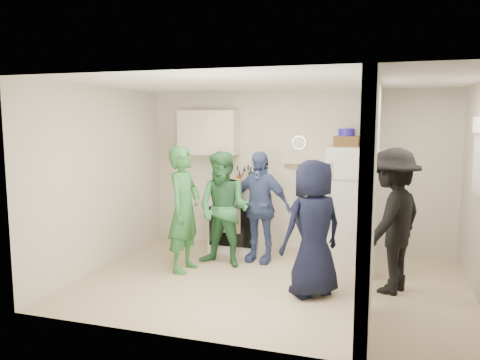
% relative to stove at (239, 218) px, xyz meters
% --- Properties ---
extents(floor, '(4.80, 4.80, 0.00)m').
position_rel_stove_xyz_m(floor, '(0.83, -1.37, -0.51)').
color(floor, '#C7B78C').
rests_on(floor, ground).
extents(wall_back, '(4.80, 0.00, 4.80)m').
position_rel_stove_xyz_m(wall_back, '(0.83, 0.33, 0.74)').
color(wall_back, silver).
rests_on(wall_back, floor).
extents(wall_front, '(4.80, 0.00, 4.80)m').
position_rel_stove_xyz_m(wall_front, '(0.83, -3.07, 0.74)').
color(wall_front, silver).
rests_on(wall_front, floor).
extents(wall_left, '(0.00, 3.40, 3.40)m').
position_rel_stove_xyz_m(wall_left, '(-1.57, -1.37, 0.74)').
color(wall_left, silver).
rests_on(wall_left, floor).
extents(ceiling, '(4.80, 4.80, 0.00)m').
position_rel_stove_xyz_m(ceiling, '(0.83, -1.37, 1.99)').
color(ceiling, white).
rests_on(ceiling, wall_back).
extents(partition_pier_back, '(0.12, 1.20, 2.50)m').
position_rel_stove_xyz_m(partition_pier_back, '(2.03, -0.27, 0.74)').
color(partition_pier_back, silver).
rests_on(partition_pier_back, floor).
extents(partition_pier_front, '(0.12, 1.20, 2.50)m').
position_rel_stove_xyz_m(partition_pier_front, '(2.03, -2.47, 0.74)').
color(partition_pier_front, silver).
rests_on(partition_pier_front, floor).
extents(partition_header, '(0.12, 1.00, 0.40)m').
position_rel_stove_xyz_m(partition_header, '(2.03, -1.37, 1.79)').
color(partition_header, silver).
rests_on(partition_header, partition_pier_back).
extents(stove, '(0.85, 0.71, 1.02)m').
position_rel_stove_xyz_m(stove, '(0.00, 0.00, 0.00)').
color(stove, white).
rests_on(stove, floor).
extents(upper_cabinet, '(0.95, 0.34, 0.70)m').
position_rel_stove_xyz_m(upper_cabinet, '(-0.57, 0.15, 1.34)').
color(upper_cabinet, silver).
rests_on(upper_cabinet, wall_back).
extents(fridge, '(0.69, 0.67, 1.67)m').
position_rel_stove_xyz_m(fridge, '(1.72, -0.03, 0.33)').
color(fridge, silver).
rests_on(fridge, floor).
extents(wicker_basket, '(0.35, 0.25, 0.15)m').
position_rel_stove_xyz_m(wicker_basket, '(1.62, 0.02, 1.24)').
color(wicker_basket, brown).
rests_on(wicker_basket, fridge).
extents(blue_bowl, '(0.24, 0.24, 0.11)m').
position_rel_stove_xyz_m(blue_bowl, '(1.62, 0.02, 1.37)').
color(blue_bowl, '#221595').
rests_on(blue_bowl, wicker_basket).
extents(yellow_cup_stack_top, '(0.09, 0.09, 0.25)m').
position_rel_stove_xyz_m(yellow_cup_stack_top, '(1.94, -0.13, 1.29)').
color(yellow_cup_stack_top, yellow).
rests_on(yellow_cup_stack_top, fridge).
extents(wall_clock, '(0.22, 0.02, 0.22)m').
position_rel_stove_xyz_m(wall_clock, '(0.88, 0.31, 1.19)').
color(wall_clock, white).
rests_on(wall_clock, wall_back).
extents(spice_shelf, '(0.35, 0.08, 0.03)m').
position_rel_stove_xyz_m(spice_shelf, '(0.83, 0.28, 0.84)').
color(spice_shelf, olive).
rests_on(spice_shelf, wall_back).
extents(yellow_cup_stack_stove, '(0.09, 0.09, 0.25)m').
position_rel_stove_xyz_m(yellow_cup_stack_stove, '(-0.12, -0.22, 0.63)').
color(yellow_cup_stack_stove, yellow).
rests_on(yellow_cup_stack_stove, stove).
extents(red_cup, '(0.09, 0.09, 0.12)m').
position_rel_stove_xyz_m(red_cup, '(0.22, -0.20, 0.57)').
color(red_cup, '#B50C26').
rests_on(red_cup, stove).
extents(person_green_left, '(0.45, 0.65, 1.70)m').
position_rel_stove_xyz_m(person_green_left, '(-0.40, -1.21, 0.34)').
color(person_green_left, '#2E7336').
rests_on(person_green_left, floor).
extents(person_green_center, '(0.87, 0.72, 1.62)m').
position_rel_stove_xyz_m(person_green_center, '(0.04, -0.85, 0.30)').
color(person_green_center, '#327342').
rests_on(person_green_center, floor).
extents(person_denim, '(0.99, 0.53, 1.61)m').
position_rel_stove_xyz_m(person_denim, '(0.46, -0.50, 0.30)').
color(person_denim, '#3B4780').
rests_on(person_denim, floor).
extents(person_navy, '(0.92, 0.91, 1.61)m').
position_rel_stove_xyz_m(person_navy, '(1.40, -1.60, 0.30)').
color(person_navy, black).
rests_on(person_navy, floor).
extents(person_nook, '(1.06, 1.29, 1.73)m').
position_rel_stove_xyz_m(person_nook, '(2.28, -1.20, 0.36)').
color(person_nook, black).
rests_on(person_nook, floor).
extents(bottle_a, '(0.06, 0.06, 0.27)m').
position_rel_stove_xyz_m(bottle_a, '(-0.28, 0.13, 0.64)').
color(bottle_a, brown).
rests_on(bottle_a, stove).
extents(bottle_b, '(0.07, 0.07, 0.26)m').
position_rel_stove_xyz_m(bottle_b, '(-0.16, -0.07, 0.64)').
color(bottle_b, '#1E5A2B').
rests_on(bottle_b, stove).
extents(bottle_c, '(0.07, 0.07, 0.30)m').
position_rel_stove_xyz_m(bottle_c, '(-0.08, 0.17, 0.66)').
color(bottle_c, silver).
rests_on(bottle_c, stove).
extents(bottle_d, '(0.06, 0.06, 0.25)m').
position_rel_stove_xyz_m(bottle_d, '(0.02, -0.06, 0.63)').
color(bottle_d, '#603A10').
rests_on(bottle_d, stove).
extents(bottle_e, '(0.08, 0.08, 0.32)m').
position_rel_stove_xyz_m(bottle_e, '(0.10, 0.17, 0.67)').
color(bottle_e, '#99A4AA').
rests_on(bottle_e, stove).
extents(bottle_f, '(0.07, 0.07, 0.31)m').
position_rel_stove_xyz_m(bottle_f, '(0.18, 0.01, 0.66)').
color(bottle_f, '#11301F').
rests_on(bottle_f, stove).
extents(bottle_g, '(0.07, 0.07, 0.33)m').
position_rel_stove_xyz_m(bottle_g, '(0.25, 0.16, 0.67)').
color(bottle_g, olive).
rests_on(bottle_g, stove).
extents(bottle_h, '(0.08, 0.08, 0.24)m').
position_rel_stove_xyz_m(bottle_h, '(-0.30, -0.12, 0.63)').
color(bottle_h, '#AAB0B7').
rests_on(bottle_h, stove).
extents(bottle_i, '(0.06, 0.06, 0.26)m').
position_rel_stove_xyz_m(bottle_i, '(0.04, 0.10, 0.64)').
color(bottle_i, '#55380E').
rests_on(bottle_i, stove).
extents(bottle_j, '(0.08, 0.08, 0.24)m').
position_rel_stove_xyz_m(bottle_j, '(0.28, -0.10, 0.63)').
color(bottle_j, '#1F551D').
rests_on(bottle_j, stove).
extents(bottle_k, '(0.08, 0.08, 0.32)m').
position_rel_stove_xyz_m(bottle_k, '(-0.22, 0.05, 0.67)').
color(bottle_k, brown).
rests_on(bottle_k, stove).
extents(bottle_l, '(0.06, 0.06, 0.33)m').
position_rel_stove_xyz_m(bottle_l, '(0.13, -0.13, 0.67)').
color(bottle_l, gray).
rests_on(bottle_l, stove).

